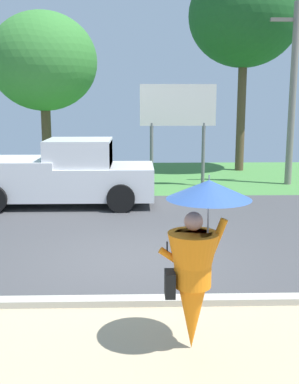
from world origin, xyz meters
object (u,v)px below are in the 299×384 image
object	(u,v)px
pickup_truck	(63,175)
tree_center_back	(245,16)
utility_pole	(293,91)
tree_left_far	(44,62)
roadside_billboard	(178,113)
monk_pedestrian	(196,262)

from	to	relation	value
pickup_truck	tree_center_back	bearing A→B (deg)	52.82
pickup_truck	utility_pole	xyz separation A→B (m)	(7.53, 3.14, 2.41)
pickup_truck	tree_center_back	distance (m)	10.77
utility_pole	pickup_truck	bearing A→B (deg)	-157.35
utility_pole	tree_center_back	bearing A→B (deg)	106.23
tree_left_far	tree_center_back	xyz separation A→B (m)	(7.83, 1.98, 1.99)
roadside_billboard	tree_left_far	size ratio (longest dim) A/B	0.57
roadside_billboard	tree_left_far	bearing A→B (deg)	160.16
pickup_truck	monk_pedestrian	bearing A→B (deg)	-63.61
tree_center_back	utility_pole	bearing A→B (deg)	-73.77
monk_pedestrian	tree_left_far	size ratio (longest dim) A/B	0.35
roadside_billboard	tree_center_back	bearing A→B (deg)	51.20
utility_pole	roadside_billboard	world-z (taller)	utility_pole
monk_pedestrian	pickup_truck	world-z (taller)	monk_pedestrian
monk_pedestrian	utility_pole	xyz separation A→B (m)	(4.73, 11.26, 2.19)
utility_pole	tree_center_back	world-z (taller)	tree_center_back
utility_pole	tree_center_back	size ratio (longest dim) A/B	0.74
roadside_billboard	tree_left_far	distance (m)	5.44
monk_pedestrian	tree_left_far	bearing A→B (deg)	105.08
tree_center_back	pickup_truck	bearing A→B (deg)	-134.56
monk_pedestrian	pickup_truck	size ratio (longest dim) A/B	0.41
utility_pole	tree_left_far	bearing A→B (deg)	170.42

